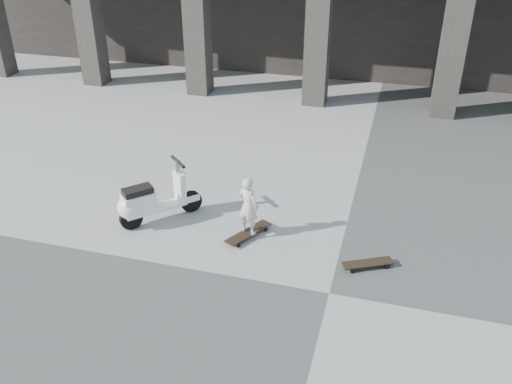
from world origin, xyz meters
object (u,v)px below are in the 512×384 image
(longboard, at_px, (248,233))
(child, at_px, (248,206))
(skateboard_spare, at_px, (368,264))
(scooter, at_px, (146,202))

(longboard, bearing_deg, child, 99.67)
(longboard, height_order, child, child)
(longboard, height_order, skateboard_spare, skateboard_spare)
(longboard, xyz_separation_m, scooter, (-1.92, -0.08, 0.37))
(longboard, height_order, scooter, scooter)
(scooter, bearing_deg, child, -44.68)
(child, bearing_deg, skateboard_spare, -169.32)
(skateboard_spare, distance_m, scooter, 4.09)
(longboard, relative_size, skateboard_spare, 1.15)
(longboard, distance_m, scooter, 1.96)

